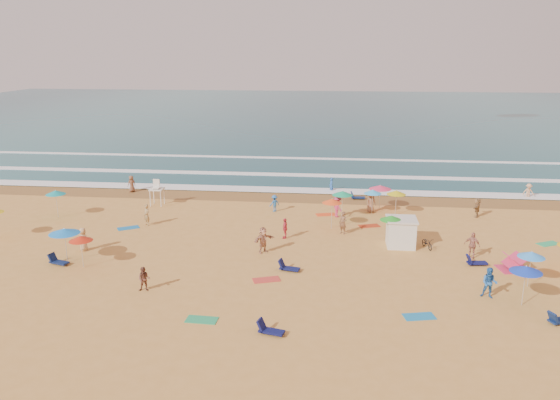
# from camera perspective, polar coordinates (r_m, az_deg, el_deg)

# --- Properties ---
(ground) EXTENTS (220.00, 220.00, 0.00)m
(ground) POSITION_cam_1_polar(r_m,az_deg,el_deg) (41.61, 1.72, -4.26)
(ground) COLOR gold
(ground) RESTS_ON ground
(ocean) EXTENTS (220.00, 140.00, 0.18)m
(ocean) POSITION_cam_1_polar(r_m,az_deg,el_deg) (123.89, 4.76, 8.91)
(ocean) COLOR #0C4756
(ocean) RESTS_ON ground
(wet_sand) EXTENTS (220.00, 220.00, 0.00)m
(wet_sand) POSITION_cam_1_polar(r_m,az_deg,el_deg) (53.52, 2.75, 0.25)
(wet_sand) COLOR olive
(wet_sand) RESTS_ON ground
(surf_foam) EXTENTS (200.00, 18.70, 0.05)m
(surf_foam) POSITION_cam_1_polar(r_m,az_deg,el_deg) (62.04, 3.24, 2.46)
(surf_foam) COLOR white
(surf_foam) RESTS_ON ground
(cabana) EXTENTS (2.00, 2.00, 2.00)m
(cabana) POSITION_cam_1_polar(r_m,az_deg,el_deg) (41.15, 12.51, -3.39)
(cabana) COLOR silver
(cabana) RESTS_ON ground
(cabana_roof) EXTENTS (2.20, 2.20, 0.12)m
(cabana_roof) POSITION_cam_1_polar(r_m,az_deg,el_deg) (40.83, 12.60, -1.98)
(cabana_roof) COLOR silver
(cabana_roof) RESTS_ON cabana
(bicycle) EXTENTS (0.97, 1.61, 0.80)m
(bicycle) POSITION_cam_1_polar(r_m,az_deg,el_deg) (41.33, 15.13, -4.36)
(bicycle) COLOR black
(bicycle) RESTS_ON ground
(lifeguard_stand) EXTENTS (1.20, 1.20, 2.10)m
(lifeguard_stand) POSITION_cam_1_polar(r_m,az_deg,el_deg) (51.91, -12.72, 0.59)
(lifeguard_stand) COLOR white
(lifeguard_stand) RESTS_ON ground
(beach_umbrellas) EXTENTS (62.36, 22.79, 0.78)m
(beach_umbrellas) POSITION_cam_1_polar(r_m,az_deg,el_deg) (40.13, 3.91, -1.83)
(beach_umbrellas) COLOR yellow
(beach_umbrellas) RESTS_ON ground
(loungers) EXTENTS (43.80, 27.49, 0.34)m
(loungers) POSITION_cam_1_polar(r_m,az_deg,el_deg) (38.78, 14.02, -5.98)
(loungers) COLOR #0F1D4E
(loungers) RESTS_ON ground
(towels) EXTENTS (54.31, 21.24, 0.03)m
(towels) POSITION_cam_1_polar(r_m,az_deg,el_deg) (39.01, 6.50, -5.71)
(towels) COLOR #B14B16
(towels) RESTS_ON ground
(beachgoers) EXTENTS (40.42, 25.89, 2.14)m
(beachgoers) POSITION_cam_1_polar(r_m,az_deg,el_deg) (44.22, 5.83, -1.96)
(beachgoers) COLOR tan
(beachgoers) RESTS_ON ground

